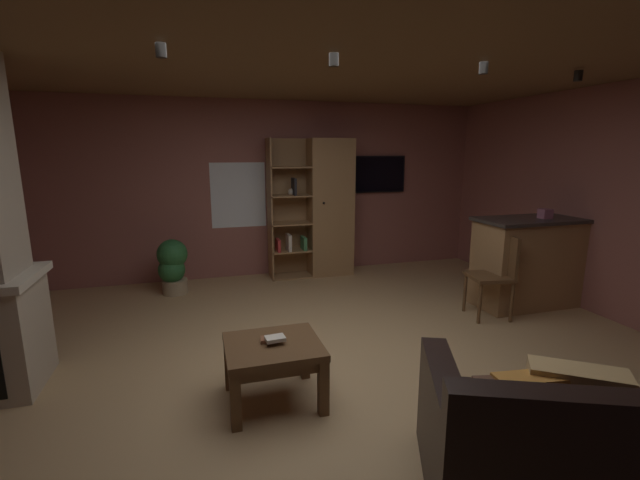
% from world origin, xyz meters
% --- Properties ---
extents(floor, '(6.53, 6.15, 0.02)m').
position_xyz_m(floor, '(0.00, 0.00, -0.01)').
color(floor, tan).
rests_on(floor, ground).
extents(wall_back, '(6.65, 0.06, 2.52)m').
position_xyz_m(wall_back, '(0.00, 3.10, 1.26)').
color(wall_back, '#8E544C').
rests_on(wall_back, ground).
extents(ceiling, '(6.53, 6.15, 0.02)m').
position_xyz_m(ceiling, '(0.00, 0.00, 2.53)').
color(ceiling, brown).
extents(window_pane_back, '(0.77, 0.01, 0.92)m').
position_xyz_m(window_pane_back, '(-0.43, 3.07, 1.20)').
color(window_pane_back, white).
extents(bookshelf_cabinet, '(1.22, 0.41, 1.99)m').
position_xyz_m(bookshelf_cabinet, '(0.78, 2.83, 0.98)').
color(bookshelf_cabinet, '#997047').
rests_on(bookshelf_cabinet, ground).
extents(kitchen_bar_counter, '(1.48, 0.63, 1.05)m').
position_xyz_m(kitchen_bar_counter, '(2.82, 0.89, 0.53)').
color(kitchen_bar_counter, '#997047').
rests_on(kitchen_bar_counter, ground).
extents(tissue_box, '(0.13, 0.13, 0.11)m').
position_xyz_m(tissue_box, '(2.83, 0.83, 1.11)').
color(tissue_box, '#995972').
rests_on(tissue_box, kitchen_bar_counter).
extents(leather_couch, '(1.71, 1.42, 0.84)m').
position_xyz_m(leather_couch, '(0.74, -1.63, 0.30)').
color(leather_couch, black).
rests_on(leather_couch, ground).
extents(coffee_table, '(0.68, 0.59, 0.46)m').
position_xyz_m(coffee_table, '(-0.55, -0.26, 0.37)').
color(coffee_table, brown).
rests_on(coffee_table, ground).
extents(table_book_0, '(0.12, 0.10, 0.03)m').
position_xyz_m(table_book_0, '(-0.57, -0.22, 0.47)').
color(table_book_0, brown).
rests_on(table_book_0, coffee_table).
extents(table_book_1, '(0.15, 0.11, 0.03)m').
position_xyz_m(table_book_1, '(-0.53, -0.27, 0.50)').
color(table_book_1, beige).
rests_on(table_book_1, coffee_table).
extents(dining_chair, '(0.49, 0.49, 0.92)m').
position_xyz_m(dining_chair, '(2.10, 0.68, 0.53)').
color(dining_chair, brown).
rests_on(dining_chair, ground).
extents(potted_floor_plant, '(0.38, 0.38, 0.71)m').
position_xyz_m(potted_floor_plant, '(-1.36, 2.51, 0.38)').
color(potted_floor_plant, '#9E896B').
rests_on(potted_floor_plant, ground).
extents(wall_mounted_tv, '(1.00, 0.06, 0.56)m').
position_xyz_m(wall_mounted_tv, '(1.66, 3.04, 1.46)').
color(wall_mounted_tv, black).
extents(track_light_spot_1, '(0.07, 0.07, 0.09)m').
position_xyz_m(track_light_spot_1, '(-1.18, 0.05, 2.45)').
color(track_light_spot_1, black).
extents(track_light_spot_2, '(0.07, 0.07, 0.09)m').
position_xyz_m(track_light_spot_2, '(-0.01, 0.01, 2.45)').
color(track_light_spot_2, black).
extents(track_light_spot_3, '(0.07, 0.07, 0.09)m').
position_xyz_m(track_light_spot_3, '(1.21, -0.04, 2.45)').
color(track_light_spot_3, black).
extents(track_light_spot_4, '(0.07, 0.07, 0.09)m').
position_xyz_m(track_light_spot_4, '(2.23, 0.03, 2.45)').
color(track_light_spot_4, black).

